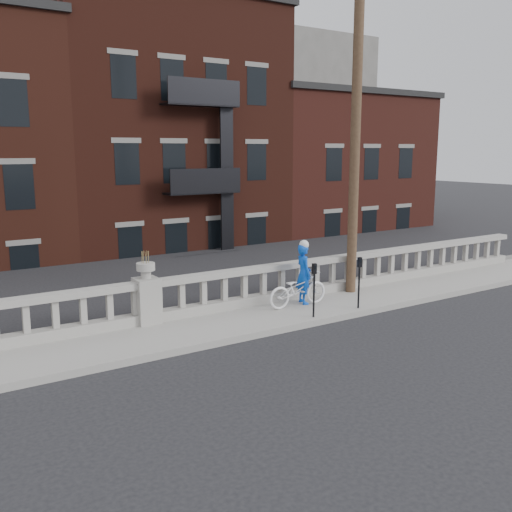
# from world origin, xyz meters

# --- Properties ---
(ground) EXTENTS (120.00, 120.00, 0.00)m
(ground) POSITION_xyz_m (0.00, 0.00, 0.00)
(ground) COLOR black
(ground) RESTS_ON ground
(sidewalk) EXTENTS (32.00, 2.20, 0.15)m
(sidewalk) POSITION_xyz_m (0.00, 3.00, 0.07)
(sidewalk) COLOR gray
(sidewalk) RESTS_ON ground
(balustrade) EXTENTS (28.00, 0.34, 1.03)m
(balustrade) POSITION_xyz_m (0.00, 3.95, 0.64)
(balustrade) COLOR gray
(balustrade) RESTS_ON sidewalk
(planter_pedestal) EXTENTS (0.55, 0.55, 1.76)m
(planter_pedestal) POSITION_xyz_m (0.00, 3.95, 0.83)
(planter_pedestal) COLOR gray
(planter_pedestal) RESTS_ON sidewalk
(lower_level) EXTENTS (80.00, 44.00, 20.80)m
(lower_level) POSITION_xyz_m (0.56, 23.04, 2.63)
(lower_level) COLOR #605E59
(lower_level) RESTS_ON ground
(utility_pole) EXTENTS (1.60, 0.28, 10.00)m
(utility_pole) POSITION_xyz_m (6.20, 3.60, 5.24)
(utility_pole) COLOR #422D1E
(utility_pole) RESTS_ON sidewalk
(parking_meter_b) EXTENTS (0.10, 0.09, 1.36)m
(parking_meter_b) POSITION_xyz_m (3.65, 2.15, 1.00)
(parking_meter_b) COLOR black
(parking_meter_b) RESTS_ON sidewalk
(parking_meter_c) EXTENTS (0.10, 0.09, 1.36)m
(parking_meter_c) POSITION_xyz_m (5.15, 2.15, 1.00)
(parking_meter_c) COLOR black
(parking_meter_c) RESTS_ON sidewalk
(bicycle) EXTENTS (1.80, 0.66, 0.94)m
(bicycle) POSITION_xyz_m (3.93, 3.18, 0.62)
(bicycle) COLOR silver
(bicycle) RESTS_ON sidewalk
(cyclist) EXTENTS (0.52, 0.67, 1.63)m
(cyclist) POSITION_xyz_m (4.24, 3.33, 0.96)
(cyclist) COLOR blue
(cyclist) RESTS_ON sidewalk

